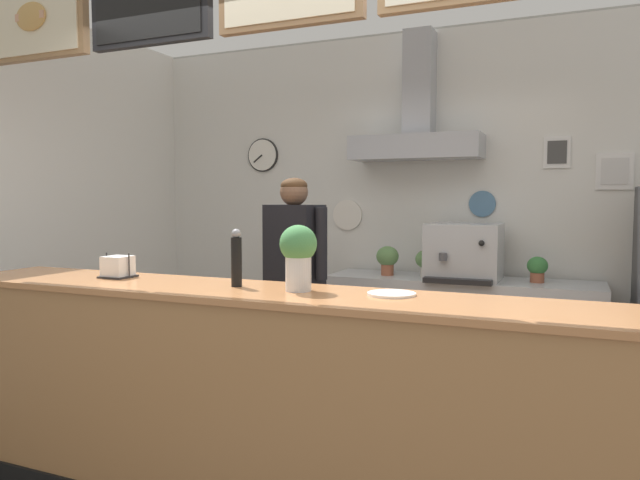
{
  "coord_description": "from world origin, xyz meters",
  "views": [
    {
      "loc": [
        1.29,
        -2.67,
        1.52
      ],
      "look_at": [
        -0.2,
        0.77,
        1.25
      ],
      "focal_mm": 33.03,
      "sensor_mm": 36.0,
      "label": 1
    }
  ],
  "objects": [
    {
      "name": "back_wall_assembly",
      "position": [
        0.0,
        2.3,
        1.58
      ],
      "size": [
        5.21,
        2.63,
        2.97
      ],
      "color": "#9E9E99",
      "rests_on": "ground_plane"
    },
    {
      "name": "napkin_holder",
      "position": [
        -1.01,
        -0.16,
        1.14
      ],
      "size": [
        0.17,
        0.16,
        0.14
      ],
      "color": "#262628",
      "rests_on": "service_counter"
    },
    {
      "name": "back_prep_counter",
      "position": [
        0.47,
        2.05,
        0.43
      ],
      "size": [
        2.13,
        0.56,
        0.88
      ],
      "color": "#B7BABF",
      "rests_on": "ground_plane"
    },
    {
      "name": "condiment_plate",
      "position": [
        0.54,
        -0.14,
        1.09
      ],
      "size": [
        0.22,
        0.22,
        0.01
      ],
      "color": "white",
      "rests_on": "service_counter"
    },
    {
      "name": "potted_basil",
      "position": [
        1.04,
        2.07,
        0.99
      ],
      "size": [
        0.15,
        0.15,
        0.2
      ],
      "color": "#9E563D",
      "rests_on": "back_prep_counter"
    },
    {
      "name": "pepper_grinder",
      "position": [
        -0.23,
        -0.19,
        1.23
      ],
      "size": [
        0.05,
        0.05,
        0.29
      ],
      "color": "black",
      "rests_on": "service_counter"
    },
    {
      "name": "potted_thyme",
      "position": [
        -0.13,
        2.02,
        1.02
      ],
      "size": [
        0.19,
        0.19,
        0.24
      ],
      "color": "#9E563D",
      "rests_on": "back_prep_counter"
    },
    {
      "name": "shop_worker",
      "position": [
        -0.49,
        0.99,
        0.9
      ],
      "size": [
        0.54,
        0.31,
        1.66
      ],
      "rotation": [
        0.0,
        0.0,
        2.89
      ],
      "color": "#232328",
      "rests_on": "ground_plane"
    },
    {
      "name": "basil_vase",
      "position": [
        0.1,
        -0.19,
        1.25
      ],
      "size": [
        0.18,
        0.18,
        0.31
      ],
      "color": "silver",
      "rests_on": "service_counter"
    },
    {
      "name": "potted_rosemary",
      "position": [
        0.19,
        2.04,
        1.01
      ],
      "size": [
        0.17,
        0.17,
        0.22
      ],
      "color": "beige",
      "rests_on": "back_prep_counter"
    },
    {
      "name": "espresso_machine",
      "position": [
        0.5,
        2.02,
        1.1
      ],
      "size": [
        0.56,
        0.57,
        0.44
      ],
      "color": "#B7BABF",
      "rests_on": "back_prep_counter"
    },
    {
      "name": "service_counter",
      "position": [
        0.0,
        -0.24,
        0.54
      ],
      "size": [
        3.72,
        0.59,
        1.09
      ],
      "color": "#B77F4C",
      "rests_on": "ground_plane"
    }
  ]
}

